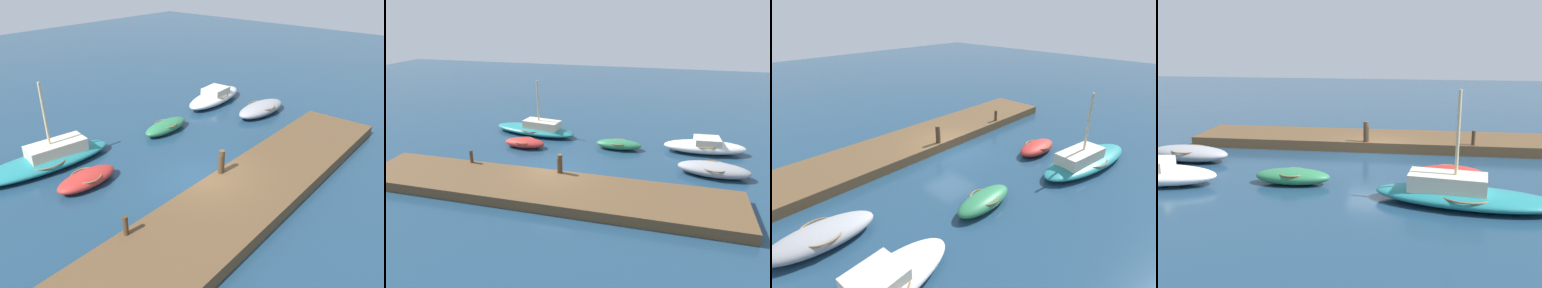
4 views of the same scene
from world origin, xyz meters
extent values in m
plane|color=navy|center=(0.00, 0.00, 0.00)|extent=(84.00, 84.00, 0.00)
cube|color=brown|center=(0.00, -2.07, 0.27)|extent=(19.69, 3.66, 0.54)
ellipsoid|color=#2D7A4C|center=(2.78, 5.14, 0.32)|extent=(3.07, 1.25, 0.65)
torus|color=olive|center=(2.78, 5.14, 0.50)|extent=(1.28, 1.28, 0.07)
ellipsoid|color=#B72D28|center=(-3.51, 3.82, 0.32)|extent=(2.80, 1.29, 0.64)
torus|color=olive|center=(-3.51, 3.82, 0.50)|extent=(1.36, 1.36, 0.07)
ellipsoid|color=#939399|center=(8.62, 2.44, 0.38)|extent=(4.08, 1.89, 0.75)
torus|color=olive|center=(8.62, 2.44, 0.58)|extent=(1.77, 1.77, 0.07)
ellipsoid|color=white|center=(8.35, 5.93, 0.40)|extent=(5.32, 2.14, 0.79)
torus|color=olive|center=(8.35, 5.93, 0.61)|extent=(1.96, 1.96, 0.07)
cube|color=beige|center=(8.48, 5.94, 0.84)|extent=(1.71, 1.45, 0.42)
ellipsoid|color=teal|center=(-3.88, 6.63, 0.31)|extent=(6.71, 3.02, 0.62)
torus|color=olive|center=(-3.88, 6.63, 0.48)|extent=(2.46, 2.46, 0.07)
cube|color=beige|center=(-3.22, 6.53, 0.80)|extent=(2.85, 1.61, 0.62)
cylinder|color=#C6B284|center=(-3.50, 6.57, 2.30)|extent=(0.12, 0.12, 3.61)
cylinder|color=#47331E|center=(-4.97, -0.49, 0.91)|extent=(0.19, 0.19, 0.74)
cylinder|color=#47331E|center=(0.37, -0.49, 0.96)|extent=(0.24, 0.24, 0.85)
cylinder|color=#47331E|center=(0.42, -0.49, 1.07)|extent=(0.26, 0.26, 1.06)
camera|label=1|loc=(-11.20, -8.71, 8.93)|focal=35.37mm
camera|label=2|loc=(5.76, -16.88, 8.81)|focal=32.66mm
camera|label=3|loc=(11.36, 12.28, 7.98)|focal=29.02mm
camera|label=4|loc=(-1.93, 21.95, 5.80)|focal=42.05mm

